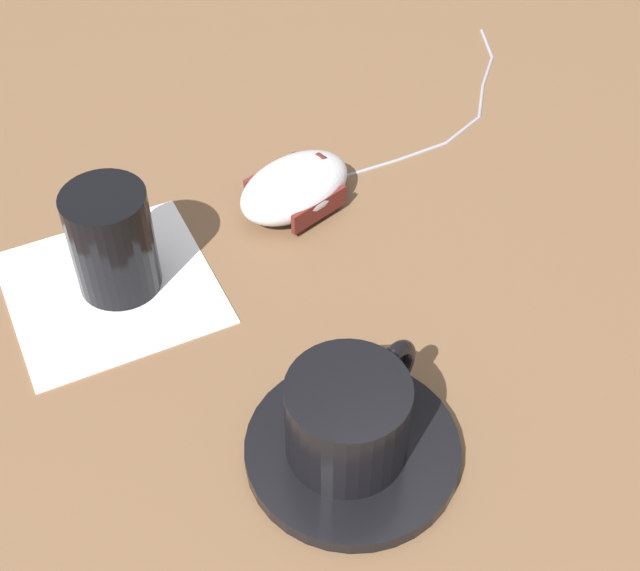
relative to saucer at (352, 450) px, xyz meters
name	(u,v)px	position (x,y,z in m)	size (l,w,h in m)	color
ground_plane	(225,350)	(0.03, -0.12, -0.01)	(3.00, 3.00, 0.00)	brown
saucer	(352,450)	(0.00, 0.00, 0.00)	(0.13, 0.13, 0.01)	black
coffee_cup	(350,416)	(0.00, 0.00, 0.03)	(0.10, 0.08, 0.06)	black
computer_mouse	(295,187)	(-0.09, -0.22, 0.01)	(0.11, 0.08, 0.04)	silver
mouse_cable	(454,107)	(-0.28, -0.26, 0.00)	(0.25, 0.14, 0.00)	gray
napkin_under_glass	(111,287)	(0.07, -0.21, 0.00)	(0.15, 0.15, 0.00)	white
drinking_glass	(112,241)	(0.07, -0.21, 0.04)	(0.06, 0.06, 0.08)	black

